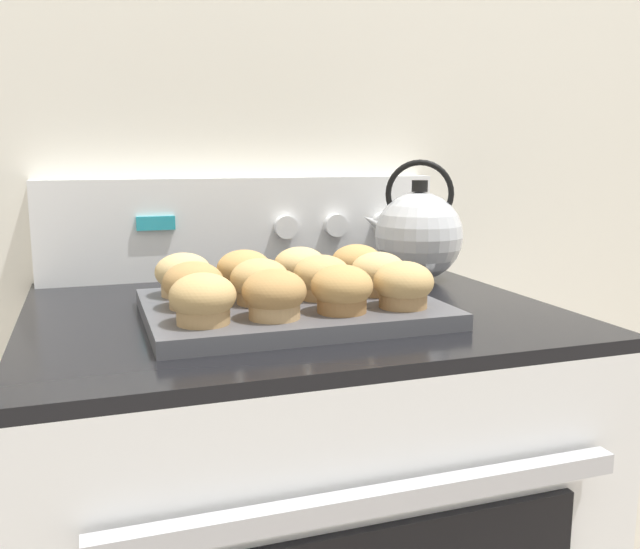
# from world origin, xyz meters

# --- Properties ---
(wall_back) EXTENTS (8.00, 0.05, 2.40)m
(wall_back) POSITION_xyz_m (0.00, 0.67, 1.20)
(wall_back) COLOR silver
(wall_back) RESTS_ON ground_plane
(control_panel) EXTENTS (0.73, 0.07, 0.18)m
(control_panel) POSITION_xyz_m (0.00, 0.62, 0.98)
(control_panel) COLOR white
(control_panel) RESTS_ON stove_range
(muffin_pan) EXTENTS (0.39, 0.30, 0.02)m
(muffin_pan) POSITION_xyz_m (-0.02, 0.27, 0.90)
(muffin_pan) COLOR #4C4C51
(muffin_pan) RESTS_ON stove_range
(muffin_r0_c0) EXTENTS (0.08, 0.08, 0.06)m
(muffin_r0_c0) POSITION_xyz_m (-0.15, 0.18, 0.94)
(muffin_r0_c0) COLOR tan
(muffin_r0_c0) RESTS_ON muffin_pan
(muffin_r0_c1) EXTENTS (0.08, 0.08, 0.06)m
(muffin_r0_c1) POSITION_xyz_m (-0.06, 0.18, 0.94)
(muffin_r0_c1) COLOR tan
(muffin_r0_c1) RESTS_ON muffin_pan
(muffin_r0_c2) EXTENTS (0.08, 0.08, 0.06)m
(muffin_r0_c2) POSITION_xyz_m (0.03, 0.18, 0.94)
(muffin_r0_c2) COLOR olive
(muffin_r0_c2) RESTS_ON muffin_pan
(muffin_r0_c3) EXTENTS (0.08, 0.08, 0.06)m
(muffin_r0_c3) POSITION_xyz_m (0.11, 0.18, 0.94)
(muffin_r0_c3) COLOR #A37A4C
(muffin_r0_c3) RESTS_ON muffin_pan
(muffin_r1_c0) EXTENTS (0.08, 0.08, 0.06)m
(muffin_r1_c0) POSITION_xyz_m (-0.15, 0.27, 0.94)
(muffin_r1_c0) COLOR tan
(muffin_r1_c0) RESTS_ON muffin_pan
(muffin_r1_c1) EXTENTS (0.08, 0.08, 0.06)m
(muffin_r1_c1) POSITION_xyz_m (-0.06, 0.27, 0.94)
(muffin_r1_c1) COLOR tan
(muffin_r1_c1) RESTS_ON muffin_pan
(muffin_r1_c2) EXTENTS (0.08, 0.08, 0.06)m
(muffin_r1_c2) POSITION_xyz_m (0.03, 0.27, 0.94)
(muffin_r1_c2) COLOR tan
(muffin_r1_c2) RESTS_ON muffin_pan
(muffin_r1_c3) EXTENTS (0.08, 0.08, 0.06)m
(muffin_r1_c3) POSITION_xyz_m (0.12, 0.27, 0.94)
(muffin_r1_c3) COLOR #A37A4C
(muffin_r1_c3) RESTS_ON muffin_pan
(muffin_r2_c0) EXTENTS (0.08, 0.08, 0.06)m
(muffin_r2_c0) POSITION_xyz_m (-0.15, 0.36, 0.94)
(muffin_r2_c0) COLOR tan
(muffin_r2_c0) RESTS_ON muffin_pan
(muffin_r2_c1) EXTENTS (0.08, 0.08, 0.06)m
(muffin_r2_c1) POSITION_xyz_m (-0.06, 0.36, 0.94)
(muffin_r2_c1) COLOR olive
(muffin_r2_c1) RESTS_ON muffin_pan
(muffin_r2_c2) EXTENTS (0.08, 0.08, 0.06)m
(muffin_r2_c2) POSITION_xyz_m (0.03, 0.36, 0.94)
(muffin_r2_c2) COLOR tan
(muffin_r2_c2) RESTS_ON muffin_pan
(muffin_r2_c3) EXTENTS (0.08, 0.08, 0.06)m
(muffin_r2_c3) POSITION_xyz_m (0.12, 0.36, 0.94)
(muffin_r2_c3) COLOR tan
(muffin_r2_c3) RESTS_ON muffin_pan
(tea_kettle) EXTENTS (0.18, 0.16, 0.21)m
(tea_kettle) POSITION_xyz_m (0.28, 0.47, 0.97)
(tea_kettle) COLOR silver
(tea_kettle) RESTS_ON stove_range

